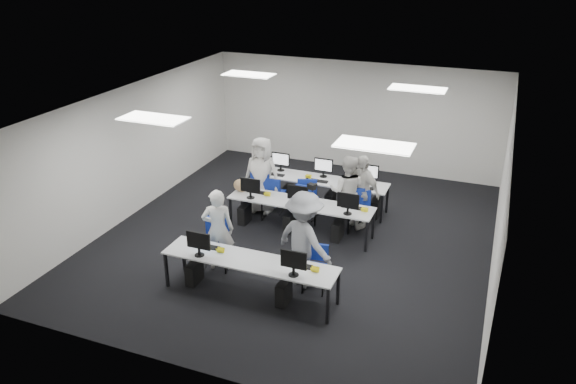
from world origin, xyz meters
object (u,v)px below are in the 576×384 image
at_px(chair_3, 306,209).
at_px(chair_5, 275,200).
at_px(student_1, 347,192).
at_px(student_2, 262,175).
at_px(desk_mid, 300,204).
at_px(chair_4, 359,219).
at_px(chair_6, 307,206).
at_px(desk_front, 250,262).
at_px(chair_7, 353,211).
at_px(student_3, 361,191).
at_px(chair_0, 216,252).
at_px(photographer, 304,240).
at_px(chair_1, 315,276).
at_px(student_0, 218,230).
at_px(chair_2, 257,203).

relative_size(chair_3, chair_5, 1.07).
height_order(chair_5, student_1, student_1).
bearing_deg(student_2, desk_mid, -29.49).
relative_size(chair_4, student_2, 0.50).
xyz_separation_m(chair_4, student_1, (-0.33, 0.13, 0.55)).
relative_size(chair_6, student_2, 0.48).
bearing_deg(student_1, desk_front, 69.10).
bearing_deg(student_2, chair_7, 4.20).
bearing_deg(student_3, chair_4, -54.33).
bearing_deg(chair_4, chair_6, 164.22).
bearing_deg(chair_3, chair_0, -126.30).
bearing_deg(photographer, chair_3, -48.98).
bearing_deg(chair_1, desk_mid, 112.05).
relative_size(chair_0, student_0, 0.59).
xyz_separation_m(chair_7, student_3, (0.17, 0.02, 0.53)).
bearing_deg(student_1, chair_6, -11.44).
distance_m(chair_2, chair_6, 1.16).
xyz_separation_m(chair_3, chair_5, (-0.88, 0.24, -0.02)).
height_order(chair_2, chair_4, chair_2).
xyz_separation_m(desk_mid, student_1, (0.84, 0.69, 0.16)).
distance_m(chair_2, student_0, 2.48).
height_order(chair_3, chair_5, chair_3).
relative_size(chair_1, chair_3, 0.89).
bearing_deg(desk_front, chair_7, 74.61).
height_order(desk_mid, chair_1, chair_1).
bearing_deg(photographer, chair_4, -77.02).
height_order(desk_mid, student_3, student_3).
bearing_deg(desk_front, student_1, 75.60).
distance_m(desk_front, chair_4, 3.39).
relative_size(desk_front, photographer, 1.72).
bearing_deg(desk_mid, photographer, -67.96).
bearing_deg(chair_2, chair_4, -0.30).
relative_size(desk_mid, photographer, 1.72).
height_order(desk_front, student_2, student_2).
bearing_deg(chair_6, chair_2, -164.05).
xyz_separation_m(chair_3, student_1, (0.91, 0.10, 0.54)).
bearing_deg(chair_3, desk_mid, -98.52).
bearing_deg(student_2, chair_1, -49.07).
bearing_deg(photographer, student_0, 23.88).
distance_m(chair_1, chair_4, 2.54).
height_order(chair_4, student_2, student_2).
bearing_deg(chair_0, desk_mid, 45.86).
xyz_separation_m(chair_3, student_0, (-0.89, -2.53, 0.53)).
height_order(student_1, student_2, student_2).
distance_m(chair_4, student_3, 0.63).
xyz_separation_m(desk_mid, student_2, (-1.23, 0.73, 0.23)).
distance_m(chair_3, student_3, 1.33).
relative_size(chair_5, chair_7, 0.93).
bearing_deg(student_0, desk_front, 122.93).
height_order(desk_front, chair_7, chair_7).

